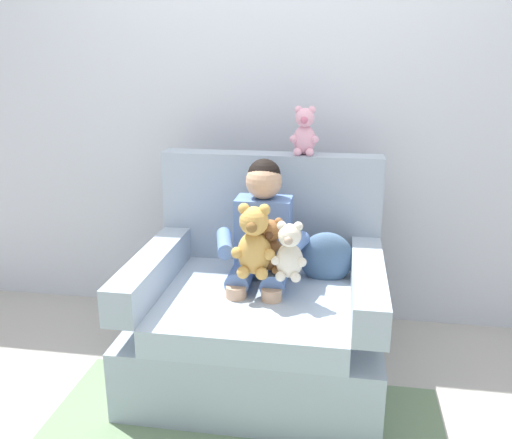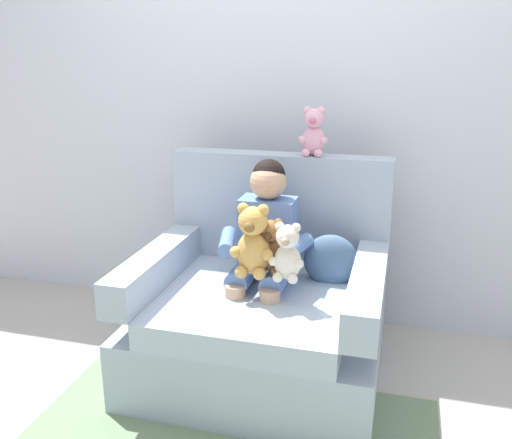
{
  "view_description": "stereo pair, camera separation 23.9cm",
  "coord_description": "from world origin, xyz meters",
  "px_view_note": "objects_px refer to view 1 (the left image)",
  "views": [
    {
      "loc": [
        0.36,
        -2.31,
        1.51
      ],
      "look_at": [
        -0.0,
        -0.05,
        0.8
      ],
      "focal_mm": 38.45,
      "sensor_mm": 36.0,
      "label": 1
    },
    {
      "loc": [
        0.6,
        -2.26,
        1.51
      ],
      "look_at": [
        -0.0,
        -0.05,
        0.8
      ],
      "focal_mm": 38.45,
      "sensor_mm": 36.0,
      "label": 2
    }
  ],
  "objects_px": {
    "plush_cream": "(289,252)",
    "plush_pink_on_backrest": "(305,132)",
    "plush_honey": "(254,242)",
    "throw_pillow": "(326,258)",
    "plush_brown": "(271,246)",
    "seated_child": "(261,240)",
    "armchair": "(260,311)"
  },
  "relations": [
    {
      "from": "plush_honey",
      "to": "plush_cream",
      "type": "height_order",
      "value": "plush_honey"
    },
    {
      "from": "armchair",
      "to": "plush_brown",
      "type": "distance_m",
      "value": 0.38
    },
    {
      "from": "armchair",
      "to": "seated_child",
      "type": "distance_m",
      "value": 0.36
    },
    {
      "from": "armchair",
      "to": "throw_pillow",
      "type": "relative_size",
      "value": 4.32
    },
    {
      "from": "seated_child",
      "to": "plush_pink_on_backrest",
      "type": "bearing_deg",
      "value": 61.47
    },
    {
      "from": "armchair",
      "to": "plush_pink_on_backrest",
      "type": "relative_size",
      "value": 4.64
    },
    {
      "from": "plush_cream",
      "to": "plush_brown",
      "type": "xyz_separation_m",
      "value": [
        -0.09,
        0.07,
        -0.0
      ]
    },
    {
      "from": "armchair",
      "to": "plush_honey",
      "type": "distance_m",
      "value": 0.43
    },
    {
      "from": "plush_cream",
      "to": "throw_pillow",
      "type": "xyz_separation_m",
      "value": [
        0.15,
        0.29,
        -0.13
      ]
    },
    {
      "from": "seated_child",
      "to": "throw_pillow",
      "type": "relative_size",
      "value": 3.17
    },
    {
      "from": "plush_pink_on_backrest",
      "to": "armchair",
      "type": "bearing_deg",
      "value": -104.66
    },
    {
      "from": "plush_brown",
      "to": "throw_pillow",
      "type": "relative_size",
      "value": 0.97
    },
    {
      "from": "armchair",
      "to": "plush_cream",
      "type": "bearing_deg",
      "value": -46.56
    },
    {
      "from": "plush_brown",
      "to": "armchair",
      "type": "bearing_deg",
      "value": 138.87
    },
    {
      "from": "plush_honey",
      "to": "plush_pink_on_backrest",
      "type": "distance_m",
      "value": 0.67
    },
    {
      "from": "plush_honey",
      "to": "throw_pillow",
      "type": "xyz_separation_m",
      "value": [
        0.31,
        0.28,
        -0.16
      ]
    },
    {
      "from": "plush_brown",
      "to": "seated_child",
      "type": "bearing_deg",
      "value": 132.78
    },
    {
      "from": "plush_honey",
      "to": "throw_pillow",
      "type": "height_order",
      "value": "plush_honey"
    },
    {
      "from": "seated_child",
      "to": "plush_pink_on_backrest",
      "type": "height_order",
      "value": "plush_pink_on_backrest"
    },
    {
      "from": "plush_honey",
      "to": "throw_pillow",
      "type": "relative_size",
      "value": 1.26
    },
    {
      "from": "plush_honey",
      "to": "plush_cream",
      "type": "xyz_separation_m",
      "value": [
        0.16,
        -0.01,
        -0.03
      ]
    },
    {
      "from": "plush_pink_on_backrest",
      "to": "plush_cream",
      "type": "bearing_deg",
      "value": -81.47
    },
    {
      "from": "plush_brown",
      "to": "plush_pink_on_backrest",
      "type": "bearing_deg",
      "value": 92.29
    },
    {
      "from": "plush_cream",
      "to": "plush_pink_on_backrest",
      "type": "height_order",
      "value": "plush_pink_on_backrest"
    },
    {
      "from": "seated_child",
      "to": "plush_brown",
      "type": "distance_m",
      "value": 0.14
    },
    {
      "from": "plush_honey",
      "to": "plush_brown",
      "type": "distance_m",
      "value": 0.09
    },
    {
      "from": "plush_cream",
      "to": "plush_brown",
      "type": "distance_m",
      "value": 0.11
    },
    {
      "from": "armchair",
      "to": "plush_brown",
      "type": "height_order",
      "value": "armchair"
    },
    {
      "from": "seated_child",
      "to": "plush_honey",
      "type": "distance_m",
      "value": 0.18
    },
    {
      "from": "plush_brown",
      "to": "throw_pillow",
      "type": "bearing_deg",
      "value": 58.16
    },
    {
      "from": "throw_pillow",
      "to": "plush_pink_on_backrest",
      "type": "bearing_deg",
      "value": 121.52
    },
    {
      "from": "plush_brown",
      "to": "plush_pink_on_backrest",
      "type": "xyz_separation_m",
      "value": [
        0.1,
        0.45,
        0.44
      ]
    }
  ]
}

